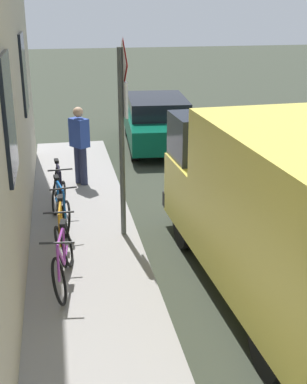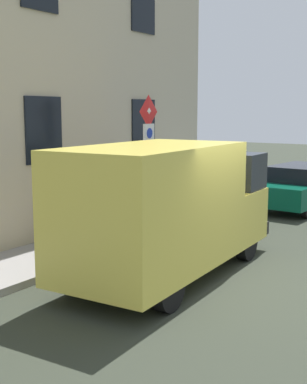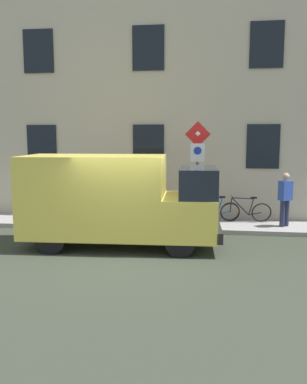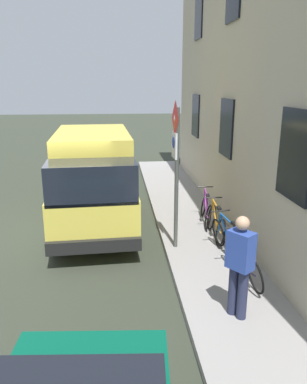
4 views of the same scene
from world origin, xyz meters
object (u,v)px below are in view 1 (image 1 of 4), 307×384
Objects in this scene: sign_post_stacked at (123,112)px; bicycle_black at (59,187)px; parked_hatchback at (158,121)px; bicycle_purple at (63,260)px; pedestrian at (80,143)px; delivery_van at (285,208)px; bicycle_blue at (60,206)px; bicycle_orange at (62,230)px.

bicycle_black is at bearing -55.52° from sign_post_stacked.
parked_hatchback is 2.40× the size of bicycle_purple.
bicycle_black is (2.87, 4.46, -0.22)m from parked_hatchback.
sign_post_stacked is at bearing 66.15° from pedestrian.
sign_post_stacked reaches higher than delivery_van.
bicycle_blue is (-0.00, 1.04, 0.00)m from bicycle_black.
bicycle_blue is at bearing -177.32° from bicycle_orange.
sign_post_stacked reaches higher than pedestrian.
delivery_van is 3.15× the size of pedestrian.
bicycle_purple is (0.00, 1.04, 0.00)m from bicycle_orange.
delivery_van reaches higher than bicycle_orange.
parked_hatchback is 6.21m from bicycle_blue.
bicycle_black is 2.07m from bicycle_orange.
bicycle_black is (3.02, -3.74, -0.82)m from delivery_van.
bicycle_purple is at bearing 75.56° from delivery_van.
sign_post_stacked is 1.87× the size of bicycle_black.
bicycle_orange is at bearing -19.13° from parked_hatchback.
pedestrian is at bearing 159.01° from bicycle_blue.
delivery_van is 3.16× the size of bicycle_orange.
delivery_van is 4.88m from bicycle_black.
bicycle_blue is at bearing 41.24° from pedestrian.
delivery_van is at bearing 131.94° from sign_post_stacked.
bicycle_blue is 1.00× the size of bicycle_orange.
pedestrian is (-0.50, -3.25, 0.56)m from bicycle_orange.
sign_post_stacked is at bearing 39.31° from delivery_van.
bicycle_purple is (0.00, 2.07, 0.00)m from bicycle_blue.
sign_post_stacked reaches higher than bicycle_purple.
bicycle_orange is at bearing 58.47° from delivery_van.
bicycle_black is at bearing 31.04° from pedestrian.
bicycle_purple is at bearing -16.18° from parked_hatchback.
bicycle_black is at bearing -28.17° from parked_hatchback.
sign_post_stacked reaches higher than parked_hatchback.
delivery_van is 3.55m from bicycle_orange.
bicycle_black and bicycle_orange have the same top height.
bicycle_black is 1.04m from bicycle_blue.
parked_hatchback is at bearing 142.55° from bicycle_black.
bicycle_orange is at bearing 22.91° from sign_post_stacked.
bicycle_orange is at bearing 45.15° from pedestrian.
bicycle_blue is at bearing 45.53° from delivery_van.
bicycle_orange is 1.04m from bicycle_purple.
bicycle_black is at bearing 36.29° from delivery_van.
bicycle_blue is at bearing -27.33° from sign_post_stacked.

